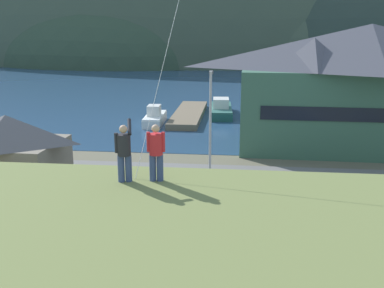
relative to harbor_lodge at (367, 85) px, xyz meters
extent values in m
plane|color=#66604C|center=(-12.90, -21.09, -5.63)|extent=(600.00, 600.00, 0.00)
cube|color=slate|center=(-12.90, -16.09, -5.58)|extent=(40.00, 20.00, 0.10)
cube|color=navy|center=(-12.90, 38.91, -5.61)|extent=(360.00, 84.00, 0.03)
ellipsoid|color=#334733|center=(-43.90, 96.99, -5.63)|extent=(85.64, 67.21, 49.47)
ellipsoid|color=#42513D|center=(-34.57, 95.56, -5.63)|extent=(143.55, 57.86, 91.78)
ellipsoid|color=#42513D|center=(2.52, 98.82, -5.63)|extent=(97.80, 58.11, 56.27)
cube|color=#38604C|center=(0.00, 0.08, -2.17)|extent=(21.04, 8.68, 6.93)
cube|color=black|center=(-0.10, -4.05, -1.82)|extent=(17.71, 0.51, 1.10)
pyramid|color=#4C4C56|center=(0.00, 0.08, 3.13)|extent=(22.31, 9.52, 3.67)
pyramid|color=#4C4C56|center=(-4.72, -1.24, 2.60)|extent=(4.60, 4.60, 2.57)
cube|color=#756B5B|center=(-25.44, -12.51, -4.01)|extent=(6.77, 5.23, 3.23)
pyramid|color=#47474C|center=(-25.44, -12.51, -1.53)|extent=(7.31, 5.75, 1.74)
cube|color=#70604C|center=(-16.48, 12.41, -5.28)|extent=(3.20, 14.50, 0.70)
cube|color=silver|center=(-19.74, 8.28, -5.18)|extent=(2.09, 5.95, 0.90)
cube|color=white|center=(-19.74, 8.28, -4.65)|extent=(2.02, 5.77, 0.16)
cube|color=silver|center=(-19.72, 7.84, -4.02)|extent=(1.38, 1.81, 1.10)
cube|color=#23564C|center=(-12.82, 13.93, -5.18)|extent=(3.03, 8.23, 0.90)
cube|color=#33665B|center=(-12.82, 13.93, -4.65)|extent=(2.94, 7.98, 0.16)
cube|color=silver|center=(-12.79, 13.33, -4.02)|extent=(1.94, 2.52, 1.10)
cube|color=#236633|center=(-13.57, -19.44, -4.81)|extent=(4.31, 2.08, 0.80)
cube|color=#1E562B|center=(-13.42, -19.45, -4.06)|extent=(2.20, 1.74, 0.70)
cube|color=black|center=(-13.42, -19.45, -4.09)|extent=(2.25, 1.77, 0.32)
cylinder|color=black|center=(-14.87, -18.43, -5.21)|extent=(0.65, 0.26, 0.64)
cylinder|color=black|center=(-14.99, -20.26, -5.21)|extent=(0.65, 0.26, 0.64)
cylinder|color=black|center=(-12.15, -18.61, -5.21)|extent=(0.65, 0.26, 0.64)
cylinder|color=black|center=(-12.27, -20.44, -5.21)|extent=(0.65, 0.26, 0.64)
cylinder|color=black|center=(-5.18, -20.10, -5.21)|extent=(0.64, 0.23, 0.64)
cylinder|color=black|center=(-5.16, -21.94, -5.21)|extent=(0.64, 0.23, 0.64)
cube|color=navy|center=(-5.35, -15.06, -4.81)|extent=(4.35, 2.17, 0.80)
cube|color=navy|center=(-5.20, -15.05, -4.06)|extent=(2.24, 1.78, 0.70)
cube|color=black|center=(-5.20, -15.05, -4.09)|extent=(2.28, 1.82, 0.32)
cylinder|color=black|center=(-6.79, -14.27, -5.21)|extent=(0.66, 0.28, 0.64)
cylinder|color=black|center=(-6.63, -16.10, -5.21)|extent=(0.66, 0.28, 0.64)
cylinder|color=black|center=(-4.07, -14.02, -5.21)|extent=(0.66, 0.28, 0.64)
cylinder|color=black|center=(-3.91, -15.85, -5.21)|extent=(0.66, 0.28, 0.64)
cube|color=black|center=(-15.21, -14.08, -4.81)|extent=(4.35, 2.18, 0.80)
cube|color=black|center=(-15.36, -14.10, -4.06)|extent=(2.24, 1.79, 0.70)
cube|color=black|center=(-15.36, -14.10, -4.09)|extent=(2.29, 1.82, 0.32)
cylinder|color=black|center=(-13.77, -14.87, -5.21)|extent=(0.66, 0.28, 0.64)
cylinder|color=black|center=(-13.94, -13.04, -5.21)|extent=(0.66, 0.28, 0.64)
cylinder|color=black|center=(-16.49, -15.12, -5.21)|extent=(0.66, 0.28, 0.64)
cylinder|color=black|center=(-16.66, -13.30, -5.21)|extent=(0.66, 0.28, 0.64)
cube|color=silver|center=(-18.53, -19.74, -4.81)|extent=(4.36, 2.20, 0.80)
cube|color=beige|center=(-18.38, -19.75, -4.06)|extent=(2.25, 1.80, 0.70)
cube|color=black|center=(-18.38, -19.75, -4.09)|extent=(2.29, 1.83, 0.32)
cylinder|color=black|center=(-19.80, -18.69, -5.21)|extent=(0.66, 0.28, 0.64)
cylinder|color=black|center=(-19.98, -20.52, -5.21)|extent=(0.66, 0.28, 0.64)
cylinder|color=black|center=(-17.08, -18.96, -5.21)|extent=(0.66, 0.28, 0.64)
cylinder|color=black|center=(-17.26, -20.78, -5.21)|extent=(0.66, 0.28, 0.64)
cube|color=#9EA3A8|center=(-10.26, -15.59, -4.81)|extent=(4.26, 1.94, 0.80)
cube|color=gray|center=(-10.41, -15.59, -4.06)|extent=(2.15, 1.67, 0.70)
cube|color=black|center=(-10.41, -15.59, -4.09)|extent=(2.19, 1.70, 0.32)
cylinder|color=black|center=(-8.86, -16.46, -5.21)|extent=(0.65, 0.24, 0.64)
cylinder|color=black|center=(-8.93, -14.63, -5.21)|extent=(0.65, 0.24, 0.64)
cylinder|color=black|center=(-11.59, -16.55, -5.21)|extent=(0.65, 0.24, 0.64)
cylinder|color=black|center=(-11.65, -14.72, -5.21)|extent=(0.65, 0.24, 0.64)
cube|color=black|center=(-9.06, -21.32, -4.81)|extent=(4.24, 1.89, 0.80)
cube|color=black|center=(-8.91, -21.32, -4.06)|extent=(2.13, 1.65, 0.70)
cube|color=black|center=(-8.91, -21.32, -4.09)|extent=(2.18, 1.68, 0.32)
cylinder|color=black|center=(-10.45, -20.44, -5.21)|extent=(0.64, 0.23, 0.64)
cylinder|color=black|center=(-10.41, -22.27, -5.21)|extent=(0.64, 0.23, 0.64)
cylinder|color=black|center=(-7.72, -20.38, -5.21)|extent=(0.64, 0.23, 0.64)
cylinder|color=black|center=(-7.68, -22.21, -5.21)|extent=(0.64, 0.23, 0.64)
cylinder|color=#ADADB2|center=(-12.47, -10.59, -1.74)|extent=(0.16, 0.16, 7.57)
cube|color=#4C4C51|center=(-12.47, -10.24, 1.94)|extent=(0.24, 0.70, 0.20)
cylinder|color=#384770|center=(-14.08, -26.83, 0.76)|extent=(0.20, 0.20, 0.82)
cylinder|color=#384770|center=(-13.86, -26.77, 0.76)|extent=(0.20, 0.20, 0.82)
cylinder|color=#232328|center=(-13.97, -26.80, 1.49)|extent=(0.40, 0.40, 0.64)
sphere|color=tan|center=(-13.97, -26.80, 1.97)|extent=(0.24, 0.24, 0.24)
cylinder|color=#232328|center=(-13.84, -26.58, 1.99)|extent=(0.24, 0.56, 0.43)
cylinder|color=#232328|center=(-14.18, -26.85, 1.56)|extent=(0.11, 0.11, 0.60)
cylinder|color=#384770|center=(-13.15, -26.64, 0.76)|extent=(0.20, 0.20, 0.82)
cylinder|color=#384770|center=(-12.94, -26.62, 0.76)|extent=(0.20, 0.20, 0.82)
cylinder|color=red|center=(-13.04, -26.63, 1.49)|extent=(0.40, 0.40, 0.64)
sphere|color=tan|center=(-13.04, -26.63, 1.97)|extent=(0.24, 0.24, 0.24)
cylinder|color=red|center=(-13.26, -26.64, 1.56)|extent=(0.11, 0.11, 0.60)
cylinder|color=red|center=(-12.83, -26.61, 1.56)|extent=(0.11, 0.11, 0.60)
camera|label=1|loc=(-10.60, -39.46, 4.94)|focal=42.49mm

